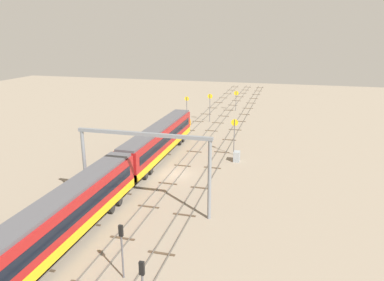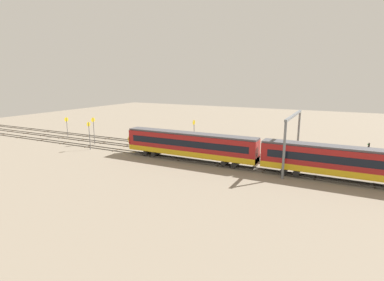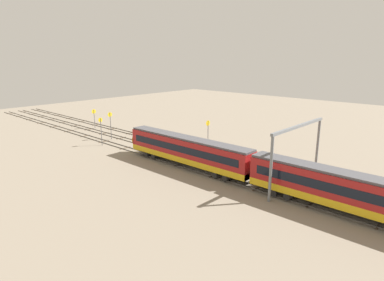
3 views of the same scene
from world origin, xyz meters
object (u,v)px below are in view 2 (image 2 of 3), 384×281
object	(u,v)px
speed_sign_mid_trackside	(194,129)
speed_sign_far_trackside	(89,132)
speed_sign_distant_end	(94,127)
relay_cabinet	(209,143)
speed_sign_near_foreground	(67,123)
signal_light_trackside_departure	(368,153)
overhead_gantry	(293,129)

from	to	relation	value
speed_sign_mid_trackside	speed_sign_far_trackside	xyz separation A→B (m)	(17.27, 12.29, -0.12)
speed_sign_distant_end	relay_cabinet	xyz separation A→B (m)	(-23.19, -9.02, -3.08)
speed_sign_near_foreground	signal_light_trackside_departure	size ratio (longest dim) A/B	1.05
overhead_gantry	relay_cabinet	distance (m)	19.90
speed_sign_mid_trackside	signal_light_trackside_departure	xyz separation A→B (m)	(-31.64, 3.70, -0.75)
speed_sign_near_foreground	relay_cabinet	bearing A→B (deg)	-171.46
speed_sign_far_trackside	relay_cabinet	world-z (taller)	speed_sign_far_trackside
signal_light_trackside_departure	speed_sign_near_foreground	bearing A→B (deg)	0.69
speed_sign_mid_trackside	overhead_gantry	bearing A→B (deg)	163.38
overhead_gantry	speed_sign_distant_end	world-z (taller)	overhead_gantry
speed_sign_near_foreground	speed_sign_far_trackside	xyz separation A→B (m)	(-15.44, 7.82, 0.38)
overhead_gantry	speed_sign_near_foreground	world-z (taller)	overhead_gantry
speed_sign_mid_trackside	relay_cabinet	size ratio (longest dim) A/B	3.71
overhead_gantry	relay_cabinet	xyz separation A→B (m)	(17.78, -7.09, -5.43)
speed_sign_mid_trackside	speed_sign_distant_end	bearing A→B (deg)	21.94
overhead_gantry	speed_sign_mid_trackside	world-z (taller)	overhead_gantry
speed_sign_near_foreground	signal_light_trackside_departure	distance (m)	64.35
speed_sign_far_trackside	signal_light_trackside_departure	size ratio (longest dim) A/B	1.24
speed_sign_distant_end	relay_cabinet	size ratio (longest dim) A/B	3.89
speed_sign_far_trackside	speed_sign_near_foreground	bearing A→B (deg)	-26.86
overhead_gantry	relay_cabinet	size ratio (longest dim) A/B	9.50
speed_sign_near_foreground	speed_sign_mid_trackside	size ratio (longest dim) A/B	0.85
speed_sign_mid_trackside	signal_light_trackside_departure	bearing A→B (deg)	173.32
speed_sign_near_foreground	relay_cabinet	world-z (taller)	speed_sign_near_foreground
overhead_gantry	speed_sign_near_foreground	distance (m)	53.60
speed_sign_near_foreground	relay_cabinet	distance (m)	36.19
overhead_gantry	speed_sign_distant_end	distance (m)	41.08
speed_sign_distant_end	speed_sign_mid_trackside	bearing A→B (deg)	-158.06
speed_sign_distant_end	speed_sign_far_trackside	bearing A→B (deg)	125.07
signal_light_trackside_departure	speed_sign_distant_end	bearing A→B (deg)	4.88
speed_sign_mid_trackside	signal_light_trackside_departure	world-z (taller)	speed_sign_mid_trackside
overhead_gantry	signal_light_trackside_departure	bearing A→B (deg)	-167.05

